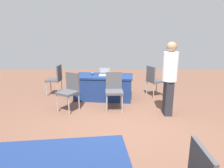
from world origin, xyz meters
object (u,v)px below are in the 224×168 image
chair_by_pillar (70,89)px  yarn_ball (92,73)px  chair_tucked_right (56,78)px  chair_back_row (154,79)px  laptop_silver (105,74)px  person_attendee_browsing (170,75)px  table_foreground (104,87)px  scissors_red (116,76)px  chair_tucked_left (114,88)px

chair_by_pillar → yarn_ball: (-0.46, -1.05, 0.21)m
chair_tucked_right → chair_back_row: 3.15m
chair_by_pillar → chair_back_row: (-2.37, -1.26, -0.00)m
laptop_silver → chair_tucked_right: bearing=-11.7°
chair_back_row → yarn_ball: (1.91, 0.20, 0.21)m
chair_by_pillar → chair_tucked_right: bearing=-31.6°
chair_tucked_right → person_attendee_browsing: (-3.21, 1.57, 0.42)m
chair_by_pillar → chair_back_row: size_ratio=1.00×
table_foreground → scissors_red: 0.56m
table_foreground → chair_tucked_left: (-0.33, 0.90, 0.20)m
yarn_ball → chair_tucked_left: bearing=124.7°
chair_tucked_right → chair_back_row: (-3.14, 0.08, -0.00)m
chair_tucked_left → chair_tucked_right: 2.28m
chair_by_pillar → laptop_silver: bearing=-101.3°
laptop_silver → scissors_red: laptop_silver is taller
table_foreground → chair_tucked_left: chair_tucked_left is taller
chair_tucked_left → person_attendee_browsing: (-1.30, 0.31, 0.41)m
yarn_ball → scissors_red: 0.77m
laptop_silver → scissors_red: (-0.36, 0.19, -0.04)m
person_attendee_browsing → scissors_red: person_attendee_browsing is taller
chair_tucked_right → yarn_ball: (-1.23, 0.29, 0.21)m
table_foreground → laptop_silver: laptop_silver is taller
chair_by_pillar → person_attendee_browsing: (-2.43, 0.23, 0.42)m
person_attendee_browsing → yarn_ball: bearing=56.0°
chair_tucked_left → chair_by_pillar: bearing=1.0°
chair_back_row → chair_tucked_left: bearing=-71.4°
chair_by_pillar → chair_back_row: 2.68m
chair_back_row → laptop_silver: chair_back_row is taller
chair_by_pillar → scissors_red: bearing=-117.3°
person_attendee_browsing → scissors_red: bearing=49.2°
chair_tucked_right → chair_by_pillar: size_ratio=1.00×
yarn_ball → table_foreground: bearing=169.1°
chair_tucked_left → scissors_red: chair_tucked_left is taller
scissors_red → chair_back_row: bearing=89.2°
chair_tucked_left → laptop_silver: chair_tucked_left is taller
chair_back_row → scissors_red: chair_back_row is taller
chair_by_pillar → scissors_red: size_ratio=5.40×
chair_tucked_right → chair_by_pillar: bearing=-148.4°
chair_tucked_right → chair_by_pillar: (-0.77, 1.34, -0.00)m
table_foreground → chair_tucked_left: 0.98m
laptop_silver → scissors_red: 0.40m
chair_back_row → person_attendee_browsing: person_attendee_browsing is taller
scissors_red → chair_tucked_right: bearing=-126.5°
laptop_silver → chair_back_row: bearing=-170.3°
yarn_ball → chair_back_row: bearing=-174.0°
table_foreground → scissors_red: bearing=155.4°
table_foreground → person_attendee_browsing: (-1.64, 1.21, 0.62)m
chair_by_pillar → scissors_red: (-1.19, -0.81, 0.17)m
chair_tucked_left → yarn_ball: 1.19m
table_foreground → chair_tucked_right: chair_tucked_right is taller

